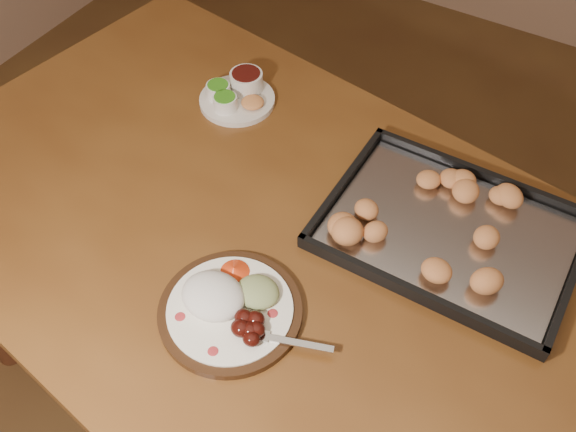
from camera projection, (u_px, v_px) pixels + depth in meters
The scene contains 5 objects.
ground at pixel (354, 421), 1.73m from camera, with size 4.00×4.00×0.00m, color brown.
dining_table at pixel (271, 265), 1.26m from camera, with size 1.63×1.13×0.75m.
dinner_plate at pixel (229, 305), 1.06m from camera, with size 0.31×0.24×0.06m.
condiment_saucer at pixel (237, 94), 1.41m from camera, with size 0.17×0.17×0.06m.
baking_tray at pixel (450, 229), 1.17m from camera, with size 0.45×0.33×0.05m.
Camera 1 is at (0.19, -0.68, 1.68)m, focal length 40.00 mm.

